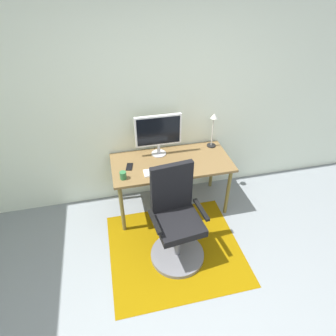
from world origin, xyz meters
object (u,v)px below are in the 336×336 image
cell_phone (129,167)px  computer_mouse (191,164)px  desk_lamp (213,126)px  monitor (158,132)px  desk (171,166)px  coffee_cup (123,175)px  keyboard (163,171)px  office_chair (176,225)px

cell_phone → computer_mouse: bearing=3.2°
cell_phone → desk_lamp: (1.07, 0.23, 0.29)m
monitor → cell_phone: size_ratio=3.91×
computer_mouse → cell_phone: 0.71m
desk → monitor: monitor is taller
computer_mouse → cell_phone: (-0.70, 0.13, -0.01)m
desk → cell_phone: 0.50m
coffee_cup → cell_phone: bearing=65.8°
desk → desk_lamp: 0.72m
keyboard → desk_lamp: (0.72, 0.40, 0.28)m
monitor → keyboard: 0.47m
desk_lamp → office_chair: desk_lamp is taller
cell_phone → coffee_cup: bearing=-100.7°
computer_mouse → keyboard: bearing=-172.0°
computer_mouse → coffee_cup: bearing=-174.8°
cell_phone → office_chair: size_ratio=0.13×
coffee_cup → monitor: bearing=39.6°
keyboard → office_chair: bearing=-88.7°
desk_lamp → computer_mouse: bearing=-137.1°
monitor → office_chair: bearing=-91.0°
coffee_cup → office_chair: (0.46, -0.54, -0.32)m
desk → computer_mouse: computer_mouse is taller
desk → monitor: (-0.11, 0.20, 0.37)m
desk → computer_mouse: bearing=-32.2°
coffee_cup → desk_lamp: size_ratio=0.19×
cell_phone → keyboard: bearing=-12.7°
monitor → computer_mouse: size_ratio=5.26×
desk → coffee_cup: coffee_cup is taller
office_chair → desk_lamp: bearing=47.3°
monitor → computer_mouse: bearing=-45.9°
desk_lamp → office_chair: size_ratio=0.41×
desk → desk_lamp: (0.58, 0.23, 0.36)m
coffee_cup → cell_phone: size_ratio=0.63×
desk_lamp → coffee_cup: bearing=-160.0°
keyboard → desk_lamp: desk_lamp is taller
office_chair → keyboard: bearing=84.7°
keyboard → monitor: bearing=85.6°
office_chair → coffee_cup: bearing=123.5°
monitor → coffee_cup: bearing=-140.4°
coffee_cup → desk_lamp: desk_lamp is taller
computer_mouse → desk_lamp: (0.38, 0.35, 0.27)m
keyboard → desk_lamp: size_ratio=0.95×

